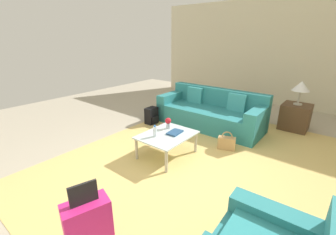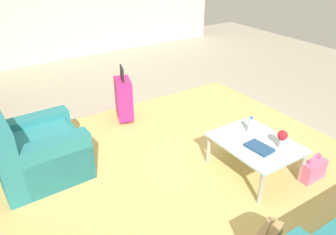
{
  "view_description": "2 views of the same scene",
  "coord_description": "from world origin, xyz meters",
  "px_view_note": "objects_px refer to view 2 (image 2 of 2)",
  "views": [
    {
      "loc": [
        2.38,
        1.75,
        2.01
      ],
      "look_at": [
        -0.35,
        -0.44,
        0.75
      ],
      "focal_mm": 24.0,
      "sensor_mm": 36.0,
      "label": 1
    },
    {
      "loc": [
        -2.51,
        2.05,
        2.42
      ],
      "look_at": [
        0.2,
        0.31,
        0.69
      ],
      "focal_mm": 35.0,
      "sensor_mm": 36.0,
      "label": 2
    }
  ],
  "objects_px": {
    "coffee_table": "(255,145)",
    "flower_vase": "(282,137)",
    "water_bottle": "(251,125)",
    "suitcase_magenta": "(124,98)",
    "coffee_table_book": "(259,148)",
    "handbag_pink": "(313,170)",
    "armchair": "(34,154)"
  },
  "relations": [
    {
      "from": "coffee_table",
      "to": "flower_vase",
      "type": "height_order",
      "value": "flower_vase"
    },
    {
      "from": "water_bottle",
      "to": "suitcase_magenta",
      "type": "height_order",
      "value": "suitcase_magenta"
    },
    {
      "from": "coffee_table",
      "to": "coffee_table_book",
      "type": "height_order",
      "value": "coffee_table_book"
    },
    {
      "from": "coffee_table",
      "to": "handbag_pink",
      "type": "height_order",
      "value": "coffee_table"
    },
    {
      "from": "armchair",
      "to": "coffee_table",
      "type": "height_order",
      "value": "armchair"
    },
    {
      "from": "coffee_table_book",
      "to": "flower_vase",
      "type": "height_order",
      "value": "flower_vase"
    },
    {
      "from": "armchair",
      "to": "suitcase_magenta",
      "type": "xyz_separation_m",
      "value": [
        0.7,
        -1.47,
        0.06
      ]
    },
    {
      "from": "armchair",
      "to": "suitcase_magenta",
      "type": "bearing_deg",
      "value": -64.44
    },
    {
      "from": "flower_vase",
      "to": "water_bottle",
      "type": "bearing_deg",
      "value": 6.79
    },
    {
      "from": "armchair",
      "to": "handbag_pink",
      "type": "height_order",
      "value": "armchair"
    },
    {
      "from": "armchair",
      "to": "suitcase_magenta",
      "type": "relative_size",
      "value": 1.14
    },
    {
      "from": "handbag_pink",
      "to": "coffee_table",
      "type": "bearing_deg",
      "value": 44.56
    },
    {
      "from": "coffee_table",
      "to": "coffee_table_book",
      "type": "distance_m",
      "value": 0.16
    },
    {
      "from": "water_bottle",
      "to": "coffee_table_book",
      "type": "distance_m",
      "value": 0.38
    },
    {
      "from": "coffee_table_book",
      "to": "handbag_pink",
      "type": "distance_m",
      "value": 0.72
    },
    {
      "from": "suitcase_magenta",
      "to": "coffee_table",
      "type": "bearing_deg",
      "value": -160.71
    },
    {
      "from": "coffee_table_book",
      "to": "handbag_pink",
      "type": "relative_size",
      "value": 0.81
    },
    {
      "from": "coffee_table",
      "to": "handbag_pink",
      "type": "distance_m",
      "value": 0.71
    },
    {
      "from": "water_bottle",
      "to": "suitcase_magenta",
      "type": "distance_m",
      "value": 1.98
    },
    {
      "from": "armchair",
      "to": "suitcase_magenta",
      "type": "distance_m",
      "value": 1.63
    },
    {
      "from": "coffee_table",
      "to": "coffee_table_book",
      "type": "bearing_deg",
      "value": 146.31
    },
    {
      "from": "armchair",
      "to": "coffee_table_book",
      "type": "relative_size",
      "value": 3.37
    },
    {
      "from": "flower_vase",
      "to": "handbag_pink",
      "type": "relative_size",
      "value": 0.57
    },
    {
      "from": "coffee_table",
      "to": "armchair",
      "type": "bearing_deg",
      "value": 59.12
    },
    {
      "from": "coffee_table_book",
      "to": "handbag_pink",
      "type": "height_order",
      "value": "coffee_table_book"
    },
    {
      "from": "armchair",
      "to": "coffee_table_book",
      "type": "distance_m",
      "value": 2.53
    },
    {
      "from": "coffee_table_book",
      "to": "suitcase_magenta",
      "type": "distance_m",
      "value": 2.21
    },
    {
      "from": "armchair",
      "to": "suitcase_magenta",
      "type": "height_order",
      "value": "same"
    },
    {
      "from": "coffee_table",
      "to": "suitcase_magenta",
      "type": "bearing_deg",
      "value": 19.29
    },
    {
      "from": "handbag_pink",
      "to": "flower_vase",
      "type": "bearing_deg",
      "value": 51.24
    },
    {
      "from": "flower_vase",
      "to": "handbag_pink",
      "type": "bearing_deg",
      "value": -128.76
    },
    {
      "from": "water_bottle",
      "to": "coffee_table_book",
      "type": "relative_size",
      "value": 0.71
    }
  ]
}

